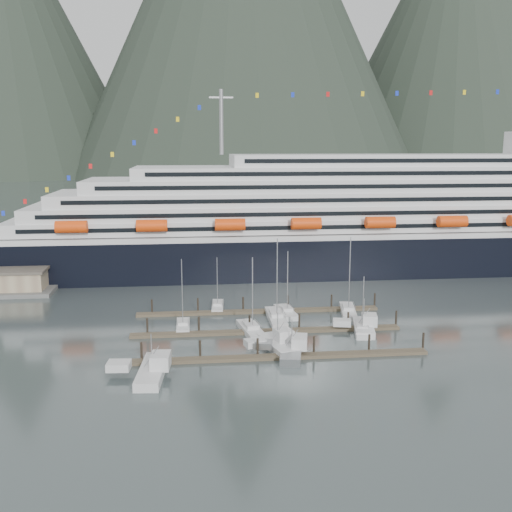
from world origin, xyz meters
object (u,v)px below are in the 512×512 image
object	(u,v)px
sailboat_a	(183,326)
sailboat_d	(276,318)
cruise_ship	(373,224)
sailboat_e	(218,307)
sailboat_c	(251,330)
trawler_e	(363,326)
sailboat_f	(286,313)
sailboat_g	(348,311)
sailboat_h	(362,331)
trawler_c	(291,349)
trawler_a	(151,370)
trawler_b	(277,344)

from	to	relation	value
sailboat_a	sailboat_d	distance (m)	17.81
cruise_ship	sailboat_e	bearing A→B (deg)	-140.83
sailboat_c	sailboat_d	bearing A→B (deg)	-46.63
trawler_e	sailboat_f	bearing A→B (deg)	57.42
sailboat_c	sailboat_g	size ratio (longest dim) A/B	0.90
sailboat_e	trawler_e	world-z (taller)	sailboat_e
sailboat_d	sailboat_g	bearing A→B (deg)	-78.12
sailboat_e	sailboat_h	bearing A→B (deg)	-123.31
trawler_c	cruise_ship	bearing A→B (deg)	-15.39
sailboat_d	trawler_a	size ratio (longest dim) A/B	1.29
sailboat_e	trawler_e	size ratio (longest dim) A/B	1.05
sailboat_a	trawler_b	distance (m)	20.07
cruise_ship	sailboat_f	world-z (taller)	cruise_ship
sailboat_d	trawler_a	bearing A→B (deg)	139.75
sailboat_a	sailboat_e	xyz separation A→B (m)	(6.87, 12.61, -0.03)
sailboat_f	sailboat_g	size ratio (longest dim) A/B	0.84
sailboat_g	trawler_e	bearing A→B (deg)	-171.55
sailboat_e	sailboat_f	distance (m)	14.45
sailboat_d	sailboat_h	size ratio (longest dim) A/B	1.51
trawler_b	trawler_c	xyz separation A→B (m)	(1.91, -2.43, -0.05)
sailboat_g	trawler_c	size ratio (longest dim) A/B	1.27
sailboat_h	sailboat_e	bearing A→B (deg)	63.80
sailboat_d	sailboat_f	distance (m)	4.20
sailboat_a	sailboat_c	bearing A→B (deg)	-108.58
sailboat_d	sailboat_f	bearing A→B (deg)	-35.57
sailboat_h	trawler_a	world-z (taller)	sailboat_h
sailboat_f	sailboat_d	bearing A→B (deg)	137.97
sailboat_f	trawler_b	world-z (taller)	sailboat_f
sailboat_g	trawler_e	xyz separation A→B (m)	(-0.32, -11.35, 0.42)
trawler_b	trawler_c	size ratio (longest dim) A/B	0.86
sailboat_f	trawler_e	world-z (taller)	sailboat_f
sailboat_f	sailboat_h	world-z (taller)	sailboat_f
sailboat_c	trawler_b	bearing A→B (deg)	-168.68
sailboat_c	trawler_b	xyz separation A→B (m)	(3.34, -8.90, 0.43)
cruise_ship	trawler_e	bearing A→B (deg)	-108.67
cruise_ship	sailboat_a	size ratio (longest dim) A/B	15.74
sailboat_g	trawler_a	world-z (taller)	sailboat_g
sailboat_c	sailboat_d	world-z (taller)	sailboat_d
trawler_a	trawler_e	xyz separation A→B (m)	(36.36, 17.12, -0.03)
sailboat_h	sailboat_c	bearing A→B (deg)	94.76
sailboat_e	trawler_c	xyz separation A→B (m)	(10.40, -27.96, 0.43)
sailboat_c	sailboat_f	world-z (taller)	sailboat_c
trawler_c	sailboat_h	bearing A→B (deg)	-45.32
sailboat_g	sailboat_f	bearing A→B (deg)	98.25
sailboat_d	sailboat_f	world-z (taller)	sailboat_d
cruise_ship	sailboat_d	distance (m)	56.21
cruise_ship	sailboat_g	bearing A→B (deg)	-112.91
sailboat_e	trawler_b	bearing A→B (deg)	-157.65
sailboat_a	trawler_a	xyz separation A→B (m)	(-4.34, -22.28, 0.47)
sailboat_a	trawler_e	xyz separation A→B (m)	(32.02, -5.16, 0.44)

